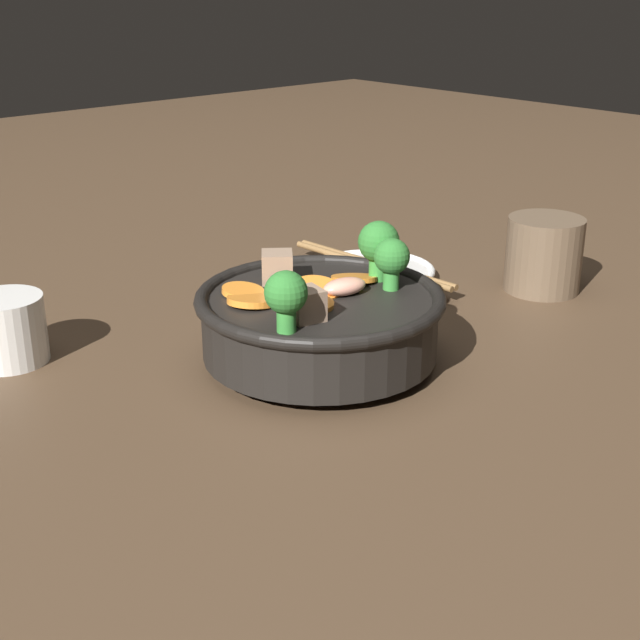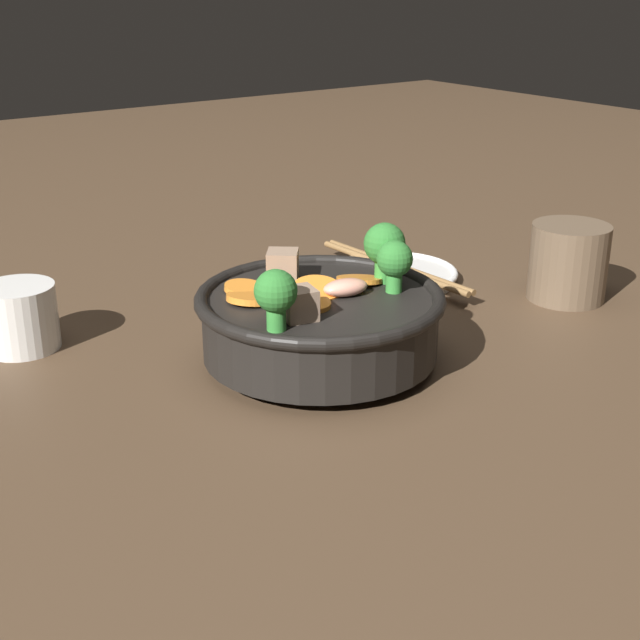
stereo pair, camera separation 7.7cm
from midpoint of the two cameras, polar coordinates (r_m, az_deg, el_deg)
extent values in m
plane|color=#4C3826|center=(0.79, 2.81, -2.83)|extent=(3.00, 3.00, 0.00)
cylinder|color=black|center=(0.78, 2.81, -2.50)|extent=(0.11, 0.11, 0.01)
cylinder|color=black|center=(0.77, 2.85, -0.41)|extent=(0.20, 0.20, 0.05)
torus|color=black|center=(0.76, 2.89, 1.39)|extent=(0.22, 0.22, 0.01)
cylinder|color=brown|center=(0.77, 2.87, 0.39)|extent=(0.19, 0.19, 0.03)
cylinder|color=orange|center=(0.78, -1.99, 1.97)|extent=(0.05, 0.05, 0.01)
cylinder|color=orange|center=(0.80, 5.32, 2.55)|extent=(0.06, 0.06, 0.01)
cylinder|color=orange|center=(0.74, 2.31, 0.97)|extent=(0.04, 0.04, 0.01)
cylinder|color=orange|center=(0.77, 2.70, 1.89)|extent=(0.05, 0.05, 0.01)
cylinder|color=orange|center=(0.75, -1.50, 1.38)|extent=(0.06, 0.06, 0.01)
cylinder|color=green|center=(0.78, 7.59, 2.42)|extent=(0.01, 0.01, 0.02)
sphere|color=#2D752D|center=(0.77, 7.66, 3.86)|extent=(0.03, 0.03, 0.03)
cylinder|color=green|center=(0.80, 6.95, 3.13)|extent=(0.02, 0.02, 0.02)
sphere|color=#2D752D|center=(0.79, 7.03, 4.80)|extent=(0.04, 0.04, 0.04)
cylinder|color=green|center=(0.69, 0.36, 0.09)|extent=(0.02, 0.02, 0.02)
sphere|color=#2D752D|center=(0.68, 0.37, 1.81)|extent=(0.03, 0.03, 0.03)
cube|color=#9E7F66|center=(0.71, 1.74, 0.98)|extent=(0.03, 0.03, 0.03)
cube|color=#9E7F66|center=(0.80, 0.07, 3.39)|extent=(0.04, 0.04, 0.03)
ellipsoid|color=#EA9E84|center=(0.77, 4.52, 2.04)|extent=(0.04, 0.03, 0.01)
cylinder|color=white|center=(1.00, 6.97, 2.76)|extent=(0.14, 0.14, 0.01)
torus|color=white|center=(1.00, 6.98, 3.03)|extent=(0.14, 0.14, 0.01)
cylinder|color=white|center=(0.84, -16.22, 0.12)|extent=(0.07, 0.07, 0.06)
cylinder|color=brown|center=(0.83, -16.35, 1.28)|extent=(0.06, 0.06, 0.00)
cylinder|color=brown|center=(0.97, 17.83, 3.51)|extent=(0.08, 0.08, 0.08)
torus|color=brown|center=(1.00, 19.25, 4.12)|extent=(0.05, 0.01, 0.05)
cylinder|color=olive|center=(1.00, 7.16, 3.43)|extent=(0.02, 0.23, 0.01)
cylinder|color=olive|center=(0.99, 6.84, 3.34)|extent=(0.02, 0.23, 0.01)
camera|label=1|loc=(0.04, -87.14, 1.14)|focal=50.00mm
camera|label=2|loc=(0.04, 92.86, -1.14)|focal=50.00mm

